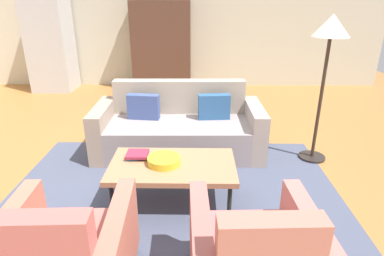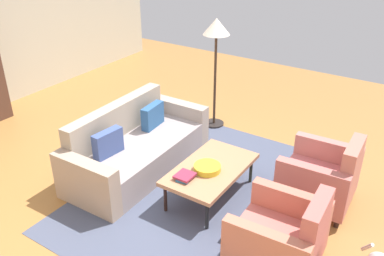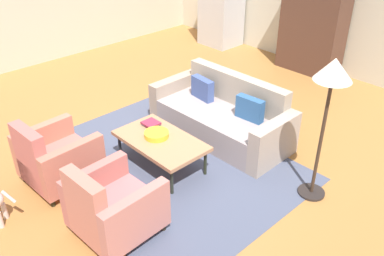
# 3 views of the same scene
# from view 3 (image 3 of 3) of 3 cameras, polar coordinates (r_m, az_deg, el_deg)

# --- Properties ---
(ground_plane) EXTENTS (10.50, 10.50, 0.00)m
(ground_plane) POSITION_cam_3_polar(r_m,az_deg,el_deg) (6.03, -0.00, -1.57)
(ground_plane) COLOR #A66F37
(area_rug) EXTENTS (3.40, 2.60, 0.01)m
(area_rug) POSITION_cam_3_polar(r_m,az_deg,el_deg) (5.54, -3.78, -4.89)
(area_rug) COLOR #495067
(area_rug) RESTS_ON ground
(couch) EXTENTS (2.11, 0.94, 0.86)m
(couch) POSITION_cam_3_polar(r_m,az_deg,el_deg) (6.05, 4.37, 1.61)
(couch) COLOR gray
(couch) RESTS_ON ground
(coffee_table) EXTENTS (1.20, 0.70, 0.41)m
(coffee_table) POSITION_cam_3_polar(r_m,az_deg,el_deg) (5.30, -4.33, -1.85)
(coffee_table) COLOR black
(coffee_table) RESTS_ON ground
(armchair_left) EXTENTS (0.84, 0.84, 0.88)m
(armchair_left) POSITION_cam_3_polar(r_m,az_deg,el_deg) (5.27, -18.40, -4.18)
(armchair_left) COLOR #301A1E
(armchair_left) RESTS_ON ground
(armchair_right) EXTENTS (0.84, 0.84, 0.88)m
(armchair_right) POSITION_cam_3_polar(r_m,az_deg,el_deg) (4.39, -11.14, -10.86)
(armchair_right) COLOR black
(armchair_right) RESTS_ON ground
(fruit_bowl) EXTENTS (0.32, 0.32, 0.07)m
(fruit_bowl) POSITION_cam_3_polar(r_m,az_deg,el_deg) (5.32, -4.90, -0.88)
(fruit_bowl) COLOR gold
(fruit_bowl) RESTS_ON coffee_table
(book_stack) EXTENTS (0.24, 0.20, 0.05)m
(book_stack) POSITION_cam_3_polar(r_m,az_deg,el_deg) (5.58, -5.67, 0.60)
(book_stack) COLOR #295D89
(book_stack) RESTS_ON coffee_table
(cabinet) EXTENTS (1.20, 0.51, 1.80)m
(cabinet) POSITION_cam_3_polar(r_m,az_deg,el_deg) (8.38, 16.34, 13.38)
(cabinet) COLOR #4D3126
(cabinet) RESTS_ON ground
(refrigerator) EXTENTS (0.80, 0.73, 1.85)m
(refrigerator) POSITION_cam_3_polar(r_m,az_deg,el_deg) (9.60, 4.08, 16.74)
(refrigerator) COLOR #B7BABF
(refrigerator) RESTS_ON ground
(floor_lamp) EXTENTS (0.40, 0.40, 1.72)m
(floor_lamp) POSITION_cam_3_polar(r_m,az_deg,el_deg) (4.51, 18.65, 5.84)
(floor_lamp) COLOR black
(floor_lamp) RESTS_ON ground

